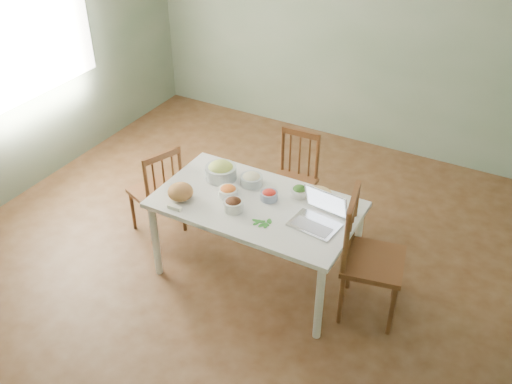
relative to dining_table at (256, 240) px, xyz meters
The scene contains 19 objects.
floor 0.41m from the dining_table, 154.07° to the left, with size 5.00×5.00×0.00m, color #452610.
wall_back 2.77m from the dining_table, 93.72° to the left, with size 5.00×0.00×2.70m, color gray.
wall_left 2.84m from the dining_table, behind, with size 0.00×5.00×2.70m, color gray.
window_left 2.90m from the dining_table, behind, with size 0.04×1.60×1.20m, color white.
dining_table is the anchor object (origin of this frame).
chair_far 0.79m from the dining_table, 94.87° to the left, with size 0.40×0.38×0.90m, color #512E19, non-canonical shape.
chair_left 1.08m from the dining_table, behind, with size 0.40×0.38×0.90m, color #512E19, non-canonical shape.
chair_right 0.97m from the dining_table, ahead, with size 0.46×0.44×1.04m, color #512E19, non-canonical shape.
bread_boule 0.73m from the dining_table, 156.41° to the right, with size 0.20×0.20×0.13m, color #A0723B.
butter_stick 0.73m from the dining_table, 143.24° to the right, with size 0.11×0.03×0.03m, color silver.
bowl_squash 0.63m from the dining_table, 158.34° to the left, with size 0.26×0.26×0.15m, color #C9BF5C, non-canonical shape.
bowl_carrot 0.47m from the dining_table, behind, with size 0.16×0.16×0.09m, color #FF9D33, non-canonical shape.
bowl_onion 0.49m from the dining_table, 126.92° to the left, with size 0.18×0.18×0.10m, color beige, non-canonical shape.
bowl_mushroom 0.46m from the dining_table, 122.84° to the right, with size 0.15×0.15×0.10m, color #4A210E, non-canonical shape.
bowl_redpep 0.42m from the dining_table, 53.65° to the left, with size 0.14×0.14×0.08m, color #EA4229, non-canonical shape.
bowl_broccoli 0.54m from the dining_table, 44.63° to the left, with size 0.14×0.14×0.09m, color #285320, non-canonical shape.
flatbread 0.62m from the dining_table, 40.27° to the left, with size 0.22×0.22×0.02m, color beige.
basil_bunch 0.45m from the dining_table, 52.45° to the right, with size 0.17×0.17×0.02m, color #37792A, non-canonical shape.
laptop 0.71m from the dining_table, ahead, with size 0.35×0.31×0.24m, color silver, non-canonical shape.
Camera 1 is at (1.89, -3.22, 3.30)m, focal length 40.00 mm.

